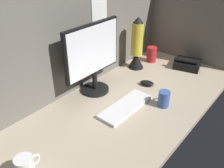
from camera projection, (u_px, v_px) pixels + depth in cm
name	position (u px, v px, depth cm)	size (l,w,h in cm)	color
ground_plane	(125.00, 106.00, 146.02)	(180.00, 80.00, 3.00)	tan
cubicle_wall_back	(78.00, 37.00, 148.54)	(180.00, 5.50, 68.42)	slate
cubicle_wall_side	(194.00, 18.00, 185.94)	(5.00, 80.00, 68.42)	slate
monitor	(93.00, 56.00, 146.44)	(43.81, 18.00, 44.75)	black
keyboard	(126.00, 107.00, 141.31)	(37.00, 13.00, 2.00)	silver
mouse	(147.00, 83.00, 163.59)	(5.60, 9.60, 3.40)	black
mug_red_plastic	(152.00, 54.00, 194.86)	(7.92, 7.92, 12.25)	red
mug_ceramic_white	(26.00, 167.00, 97.75)	(11.18, 7.60, 10.36)	white
mug_ceramic_blue	(164.00, 99.00, 141.35)	(10.26, 6.77, 9.96)	#38569E
lava_lamp	(137.00, 47.00, 180.04)	(12.09, 12.09, 39.55)	black
desk_phone	(187.00, 64.00, 186.30)	(21.16, 22.61, 8.80)	black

